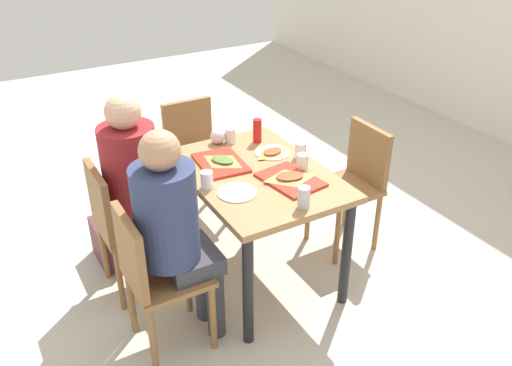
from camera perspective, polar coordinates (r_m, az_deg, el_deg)
ground_plane at (r=3.61m, az=0.00°, el=-9.65°), size 10.00×10.00×0.02m
main_table at (r=3.23m, az=0.00°, el=-0.49°), size 1.11×0.78×0.76m
chair_near_left at (r=3.29m, az=-14.27°, el=-3.85°), size 0.40×0.40×0.87m
chair_near_right at (r=2.85m, az=-10.97°, el=-9.21°), size 0.40×0.40×0.87m
chair_far_side at (r=3.70m, az=10.46°, el=0.57°), size 0.40×0.40×0.87m
chair_left_end at (r=4.04m, az=-6.59°, el=3.51°), size 0.40×0.40×0.87m
person_in_red at (r=3.19m, az=-12.41°, el=0.51°), size 0.32×0.42×1.28m
person_in_brown_jacket at (r=2.74m, az=-8.69°, el=-4.34°), size 0.32×0.42×1.28m
tray_red_near at (r=3.27m, az=-3.75°, el=2.15°), size 0.38×0.29×0.02m
tray_red_far at (r=3.09m, az=3.66°, el=0.36°), size 0.39×0.31×0.02m
paper_plate_center at (r=3.40m, az=1.75°, el=3.24°), size 0.22×0.22×0.01m
paper_plate_near_edge at (r=2.96m, az=-2.01°, el=-1.02°), size 0.22×0.22×0.01m
pizza_slice_a at (r=3.26m, az=-3.56°, el=2.41°), size 0.25×0.22×0.02m
pizza_slice_b at (r=3.08m, az=3.60°, el=0.66°), size 0.20×0.26×0.02m
pizza_slice_c at (r=3.38m, az=1.76°, el=3.30°), size 0.17×0.21×0.02m
plastic_cup_a at (r=3.34m, az=4.72°, el=3.47°), size 0.07×0.07×0.10m
plastic_cup_b at (r=3.00m, az=-5.23°, el=0.34°), size 0.07×0.07×0.10m
plastic_cup_c at (r=3.53m, az=-2.74°, el=5.07°), size 0.07×0.07×0.10m
plastic_cup_d at (r=3.19m, az=4.93°, el=2.23°), size 0.07×0.07×0.10m
soda_can at (r=2.81m, az=5.08°, el=-1.55°), size 0.07×0.07×0.12m
condiment_bottle at (r=3.52m, az=0.14°, el=5.55°), size 0.06×0.06×0.16m
foil_bundle at (r=3.52m, az=-4.07°, el=4.97°), size 0.10×0.10×0.10m
handbag at (r=3.77m, az=-15.39°, el=-6.06°), size 0.32×0.16×0.28m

